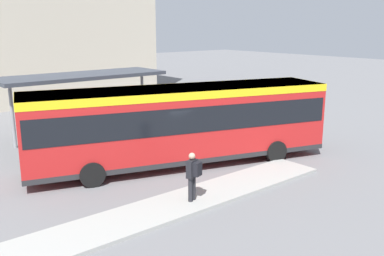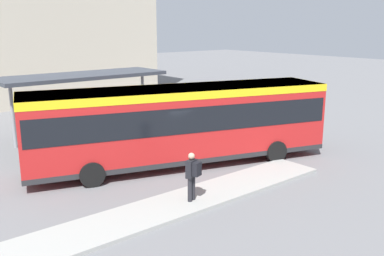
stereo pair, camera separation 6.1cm
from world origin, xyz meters
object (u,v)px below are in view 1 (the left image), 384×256
object	(u,v)px
city_bus	(181,120)
bicycle_white	(300,116)
pedestrian_waiting	(193,174)
potted_planter_near_shelter	(49,142)
potted_planter_far_side	(119,131)
bicycle_blue	(288,115)
bicycle_yellow	(279,114)

from	to	relation	value
city_bus	bicycle_white	bearing A→B (deg)	26.65
pedestrian_waiting	city_bus	bearing A→B (deg)	-50.03
pedestrian_waiting	bicycle_white	bearing A→B (deg)	-85.03
pedestrian_waiting	potted_planter_near_shelter	world-z (taller)	pedestrian_waiting
potted_planter_near_shelter	bicycle_white	bearing A→B (deg)	-9.87
city_bus	potted_planter_near_shelter	size ratio (longest dim) A/B	8.91
city_bus	bicycle_white	distance (m)	10.44
potted_planter_near_shelter	pedestrian_waiting	bearing A→B (deg)	-77.58
city_bus	potted_planter_far_side	bearing A→B (deg)	112.97
city_bus	potted_planter_far_side	size ratio (longest dim) A/B	9.96
pedestrian_waiting	potted_planter_near_shelter	xyz separation A→B (m)	(-1.67, 7.56, -0.30)
pedestrian_waiting	potted_planter_far_side	xyz separation A→B (m)	(1.83, 7.72, -0.37)
bicycle_white	potted_planter_far_side	bearing A→B (deg)	-94.70
bicycle_blue	bicycle_white	bearing A→B (deg)	-151.15
potted_planter_far_side	city_bus	bearing A→B (deg)	-84.60
bicycle_blue	bicycle_yellow	bearing A→B (deg)	-0.20
pedestrian_waiting	bicycle_yellow	size ratio (longest dim) A/B	1.05
pedestrian_waiting	bicycle_white	distance (m)	13.46
bicycle_white	bicycle_blue	bearing A→B (deg)	-146.86
bicycle_white	potted_planter_near_shelter	bearing A→B (deg)	-90.73
bicycle_blue	potted_planter_far_side	world-z (taller)	potted_planter_far_side
pedestrian_waiting	potted_planter_near_shelter	size ratio (longest dim) A/B	1.14
city_bus	pedestrian_waiting	distance (m)	4.21
bicycle_white	potted_planter_far_side	xyz separation A→B (m)	(-10.61, 2.61, 0.28)
potted_planter_far_side	bicycle_blue	bearing A→B (deg)	-10.68
bicycle_blue	bicycle_yellow	xyz separation A→B (m)	(0.06, 0.67, -0.03)
bicycle_blue	bicycle_yellow	world-z (taller)	bicycle_blue
pedestrian_waiting	bicycle_blue	xyz separation A→B (m)	(12.14, 5.78, -0.67)
bicycle_white	bicycle_yellow	bearing A→B (deg)	-160.73
potted_planter_near_shelter	bicycle_blue	bearing A→B (deg)	-7.37
bicycle_yellow	pedestrian_waiting	bearing A→B (deg)	107.91
city_bus	bicycle_blue	xyz separation A→B (m)	(9.91, 2.30, -1.50)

